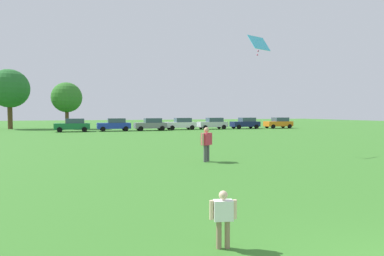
{
  "coord_description": "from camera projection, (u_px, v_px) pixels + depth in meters",
  "views": [
    {
      "loc": [
        -4.79,
        -2.59,
        2.45
      ],
      "look_at": [
        -0.55,
        9.93,
        1.84
      ],
      "focal_mm": 31.56,
      "sensor_mm": 36.0,
      "label": 1
    }
  ],
  "objects": [
    {
      "name": "ground_plane",
      "position": [
        131.0,
        138.0,
        32.48
      ],
      "size": [
        160.0,
        160.0,
        0.0
      ],
      "primitive_type": "plane",
      "color": "#387528"
    },
    {
      "name": "child_kite_flyer",
      "position": [
        223.0,
        214.0,
        6.05
      ],
      "size": [
        0.49,
        0.26,
        1.05
      ],
      "rotation": [
        0.0,
        0.0,
        -0.22
      ],
      "color": "#8C7259",
      "rests_on": "ground"
    },
    {
      "name": "adult_bystander",
      "position": [
        207.0,
        141.0,
        16.72
      ],
      "size": [
        0.68,
        0.59,
        1.72
      ],
      "rotation": [
        0.0,
        0.0,
        0.64
      ],
      "color": "#4C4C51",
      "rests_on": "ground"
    },
    {
      "name": "kite",
      "position": [
        259.0,
        44.0,
        19.7
      ],
      "size": [
        1.52,
        1.06,
        1.18
      ],
      "color": "#3FBFE5"
    },
    {
      "name": "parked_car_green_0",
      "position": [
        73.0,
        125.0,
        42.9
      ],
      "size": [
        4.3,
        2.02,
        1.68
      ],
      "rotation": [
        0.0,
        0.0,
        3.14
      ],
      "color": "#196B38",
      "rests_on": "ground"
    },
    {
      "name": "parked_car_blue_1",
      "position": [
        114.0,
        125.0,
        44.58
      ],
      "size": [
        4.3,
        2.02,
        1.68
      ],
      "rotation": [
        0.0,
        0.0,
        3.14
      ],
      "color": "#1E38AD",
      "rests_on": "ground"
    },
    {
      "name": "parked_car_gray_2",
      "position": [
        151.0,
        124.0,
        45.82
      ],
      "size": [
        4.3,
        2.02,
        1.68
      ],
      "rotation": [
        0.0,
        0.0,
        3.14
      ],
      "color": "slate",
      "rests_on": "ground"
    },
    {
      "name": "parked_car_white_3",
      "position": [
        181.0,
        124.0,
        48.21
      ],
      "size": [
        4.3,
        2.02,
        1.68
      ],
      "rotation": [
        0.0,
        0.0,
        3.14
      ],
      "color": "white",
      "rests_on": "ground"
    },
    {
      "name": "parked_car_silver_4",
      "position": [
        213.0,
        123.0,
        49.76
      ],
      "size": [
        4.3,
        2.02,
        1.68
      ],
      "rotation": [
        0.0,
        0.0,
        3.14
      ],
      "color": "silver",
      "rests_on": "ground"
    },
    {
      "name": "parked_car_navy_5",
      "position": [
        245.0,
        123.0,
        51.04
      ],
      "size": [
        4.3,
        2.02,
        1.68
      ],
      "rotation": [
        0.0,
        0.0,
        3.14
      ],
      "color": "#141E4C",
      "rests_on": "ground"
    },
    {
      "name": "parked_car_orange_6",
      "position": [
        279.0,
        123.0,
        52.47
      ],
      "size": [
        4.3,
        2.02,
        1.68
      ],
      "rotation": [
        0.0,
        0.0,
        3.14
      ],
      "color": "orange",
      "rests_on": "ground"
    },
    {
      "name": "tree_center",
      "position": [
        9.0,
        89.0,
        49.75
      ],
      "size": [
        5.68,
        5.68,
        8.85
      ],
      "color": "brown",
      "rests_on": "ground"
    },
    {
      "name": "tree_far_right",
      "position": [
        67.0,
        98.0,
        49.9
      ],
      "size": [
        4.44,
        4.44,
        6.92
      ],
      "color": "brown",
      "rests_on": "ground"
    }
  ]
}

